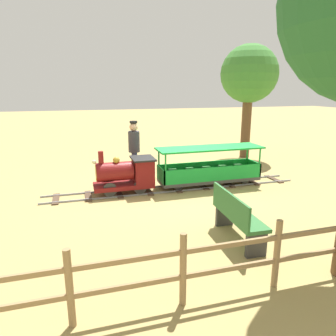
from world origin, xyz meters
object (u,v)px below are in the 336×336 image
locomotive (127,174)px  park_bench (237,216)px  oak_tree_far (249,75)px  conductor_person (134,146)px  passenger_car (209,170)px

locomotive → park_bench: bearing=-154.9°
oak_tree_far → locomotive: bearing=120.9°
park_bench → oak_tree_far: (5.71, -3.42, 2.46)m
conductor_person → oak_tree_far: bearing=-67.1°
passenger_car → park_bench: bearing=164.9°
oak_tree_far → passenger_car: bearing=137.0°
park_bench → passenger_car: bearing=-15.1°
passenger_car → conductor_person: (0.98, 1.75, 0.54)m
conductor_person → park_bench: (-3.84, -0.98, -0.54)m
locomotive → oak_tree_far: oak_tree_far is taller
conductor_person → oak_tree_far: size_ratio=0.41×
park_bench → locomotive: bearing=25.1°
passenger_car → conductor_person: size_ratio=1.67×
passenger_car → oak_tree_far: (2.85, -2.65, 2.45)m
conductor_person → park_bench: 4.00m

